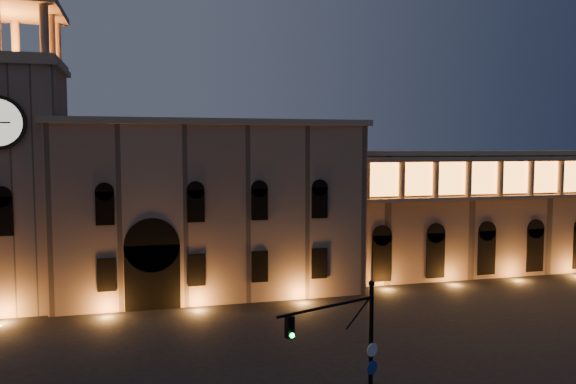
% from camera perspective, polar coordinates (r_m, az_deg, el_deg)
% --- Properties ---
extents(ground, '(160.00, 160.00, 0.00)m').
position_cam_1_polar(ground, '(39.96, -0.97, -17.34)').
color(ground, black).
rests_on(ground, ground).
extents(government_building, '(30.80, 12.80, 17.60)m').
position_cam_1_polar(government_building, '(58.67, -8.01, -1.49)').
color(government_building, '#866B57').
rests_on(government_building, ground).
extents(clock_tower, '(9.80, 9.80, 32.40)m').
position_cam_1_polar(clock_tower, '(58.28, -26.25, 1.72)').
color(clock_tower, '#866B57').
rests_on(clock_tower, ground).
extents(colonnade_wing, '(40.60, 11.50, 14.50)m').
position_cam_1_polar(colonnade_wing, '(72.87, 19.50, -1.67)').
color(colonnade_wing, '#816652').
rests_on(colonnade_wing, ground).
extents(traffic_light, '(5.71, 2.46, 8.31)m').
position_cam_1_polar(traffic_light, '(29.02, 6.91, -16.78)').
color(traffic_light, black).
rests_on(traffic_light, ground).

